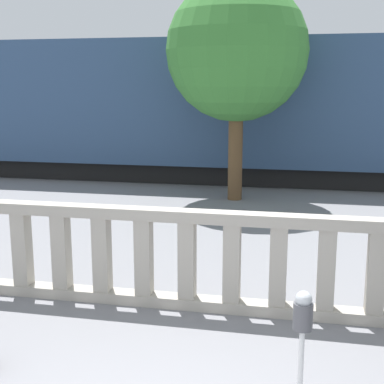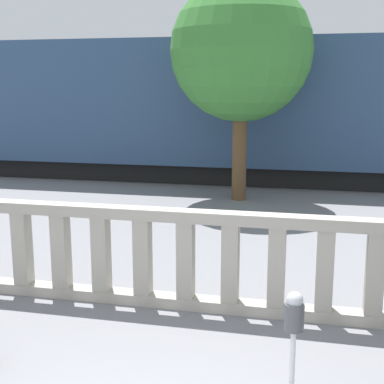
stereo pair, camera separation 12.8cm
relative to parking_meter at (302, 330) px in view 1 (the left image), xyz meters
name	(u,v)px [view 1 (the left image)]	position (x,y,z in m)	size (l,w,h in m)	color
balustrade	(209,261)	(-1.11, 2.51, -0.40)	(17.10, 0.24, 1.26)	#ADA599
parking_meter	(302,330)	(0.00, 0.00, 0.00)	(0.14, 0.14, 1.32)	silver
train_near	(193,108)	(-3.24, 11.80, 1.06)	(26.33, 2.71, 4.59)	black
tree_left	(237,51)	(-1.63, 9.07, 2.49)	(3.30, 3.30, 5.19)	brown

